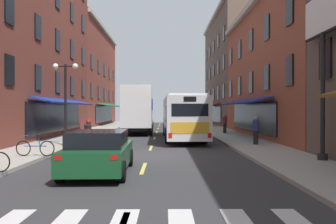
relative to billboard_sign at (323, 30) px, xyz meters
name	(u,v)px	position (x,y,z in m)	size (l,w,h in m)	color
ground_plane	(148,156)	(-7.05, 2.44, -5.34)	(34.80, 80.00, 0.10)	#333335
lane_centre_dashes	(148,156)	(-7.05, 2.19, -5.29)	(0.14, 73.90, 0.01)	#DBCC4C
sidewalk_left	(22,154)	(-12.95, 2.44, -5.22)	(3.00, 80.00, 0.14)	#A39E93
sidewalk_right	(274,154)	(-1.15, 2.44, -5.22)	(3.00, 80.00, 0.14)	#A39E93
billboard_sign	(323,30)	(0.00, 0.00, 0.00)	(0.40, 3.13, 6.70)	black
transit_bus	(182,117)	(-5.01, 11.03, -3.67)	(2.83, 11.28, 3.08)	silver
box_truck	(138,110)	(-8.58, 16.02, -3.22)	(2.60, 7.44, 4.05)	#B21E19
sedan_near	(99,152)	(-8.46, -2.08, -4.56)	(2.08, 4.32, 1.44)	#144723
sedan_mid	(145,122)	(-8.61, 26.68, -4.62)	(2.00, 4.76, 1.29)	navy
motorcycle_rider	(89,139)	(-10.00, 3.15, -4.58)	(0.62, 2.07, 1.66)	black
bicycle_mid	(35,148)	(-11.83, 1.17, -4.79)	(1.71, 0.48, 0.91)	black
pedestrian_near	(225,123)	(-1.21, 15.26, -4.30)	(0.39, 0.52, 1.62)	black
pedestrian_mid	(256,130)	(-1.05, 6.01, -4.33)	(0.36, 0.36, 1.60)	black
street_lamp_twin	(65,100)	(-11.84, 5.62, -2.60)	(1.42, 0.32, 4.58)	black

